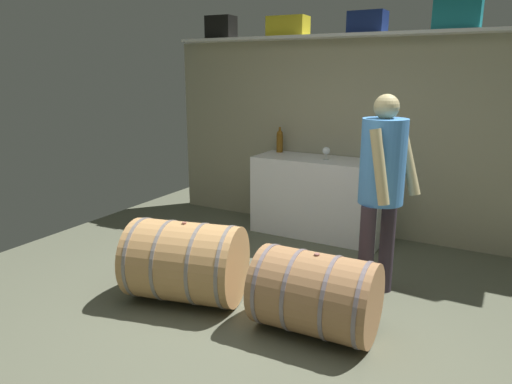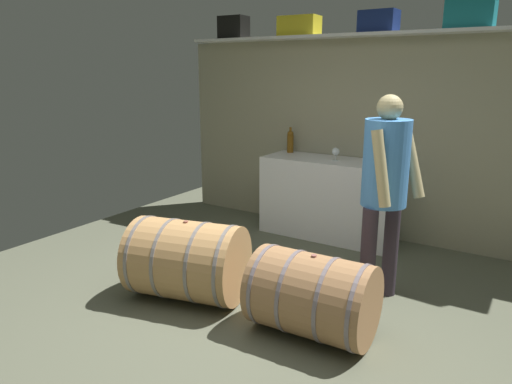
# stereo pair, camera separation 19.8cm
# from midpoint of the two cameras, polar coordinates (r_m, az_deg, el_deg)

# --- Properties ---
(ground_plane) EXTENTS (5.99, 8.36, 0.02)m
(ground_plane) POSITION_cam_midpoint_polar(r_m,az_deg,el_deg) (3.91, 5.31, -13.13)
(ground_plane) COLOR #585B48
(back_wall_panel) EXTENTS (4.79, 0.10, 2.14)m
(back_wall_panel) POSITION_cam_midpoint_polar(r_m,az_deg,el_deg) (5.32, 15.27, 6.11)
(back_wall_panel) COLOR gray
(back_wall_panel) RESTS_ON ground
(high_shelf_board) EXTENTS (4.41, 0.40, 0.03)m
(high_shelf_board) POSITION_cam_midpoint_polar(r_m,az_deg,el_deg) (5.14, 15.58, 17.96)
(high_shelf_board) COLOR silver
(high_shelf_board) RESTS_ON back_wall_panel
(toolcase_black) EXTENTS (0.34, 0.26, 0.26)m
(toolcase_black) POSITION_cam_midpoint_polar(r_m,az_deg,el_deg) (5.92, -1.73, 19.36)
(toolcase_black) COLOR black
(toolcase_black) RESTS_ON high_shelf_board
(toolcase_yellow) EXTENTS (0.45, 0.27, 0.21)m
(toolcase_yellow) POSITION_cam_midpoint_polar(r_m,az_deg,el_deg) (5.48, 6.38, 19.42)
(toolcase_yellow) COLOR yellow
(toolcase_yellow) RESTS_ON high_shelf_board
(toolcase_navy) EXTENTS (0.37, 0.25, 0.22)m
(toolcase_navy) POSITION_cam_midpoint_polar(r_m,az_deg,el_deg) (5.14, 15.83, 19.33)
(toolcase_navy) COLOR navy
(toolcase_navy) RESTS_ON high_shelf_board
(toolcase_teal) EXTENTS (0.41, 0.30, 0.36)m
(toolcase_teal) POSITION_cam_midpoint_polar(r_m,az_deg,el_deg) (4.96, 25.83, 19.50)
(toolcase_teal) COLOR #177C87
(toolcase_teal) RESTS_ON high_shelf_board
(work_cabinet) EXTENTS (1.46, 0.55, 0.87)m
(work_cabinet) POSITION_cam_midpoint_polar(r_m,az_deg,el_deg) (5.26, 9.87, -0.75)
(work_cabinet) COLOR white
(work_cabinet) RESTS_ON ground
(wine_bottle_amber) EXTENTS (0.08, 0.08, 0.30)m
(wine_bottle_amber) POSITION_cam_midpoint_polar(r_m,az_deg,el_deg) (5.53, 5.23, 6.19)
(wine_bottle_amber) COLOR brown
(wine_bottle_amber) RESTS_ON work_cabinet
(wine_glass) EXTENTS (0.08, 0.08, 0.14)m
(wine_glass) POSITION_cam_midpoint_polar(r_m,az_deg,el_deg) (5.10, 10.78, 4.81)
(wine_glass) COLOR white
(wine_glass) RESTS_ON work_cabinet
(wine_barrel_near) EXTENTS (1.01, 0.83, 0.66)m
(wine_barrel_near) POSITION_cam_midpoint_polar(r_m,az_deg,el_deg) (3.84, -6.89, -8.24)
(wine_barrel_near) COLOR tan
(wine_barrel_near) RESTS_ON ground
(wine_barrel_far) EXTENTS (0.85, 0.61, 0.59)m
(wine_barrel_far) POSITION_cam_midpoint_polar(r_m,az_deg,el_deg) (3.36, 8.63, -12.35)
(wine_barrel_far) COLOR #9F7149
(wine_barrel_far) RESTS_ON ground
(winemaker_pouring) EXTENTS (0.46, 0.52, 1.64)m
(winemaker_pouring) POSITION_cam_midpoint_polar(r_m,az_deg,el_deg) (3.72, 16.96, 1.53)
(winemaker_pouring) COLOR #342B34
(winemaker_pouring) RESTS_ON ground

